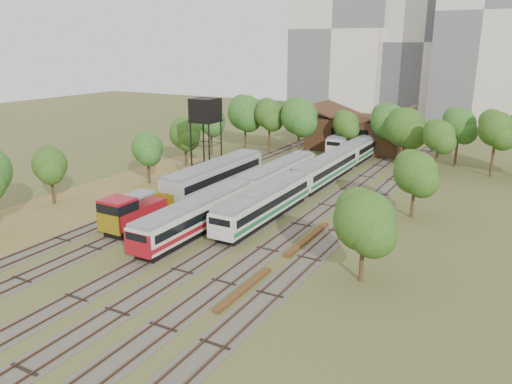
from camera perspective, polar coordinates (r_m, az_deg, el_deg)
The scene contains 18 objects.
ground at distance 40.22m, azimuth -13.54°, elevation -9.97°, with size 240.00×240.00×0.00m, color #475123.
dry_grass_patch at distance 57.65m, azimuth -21.51°, elevation -2.44°, with size 14.00×60.00×0.04m, color brown.
tracks at distance 59.80m, azimuth 2.19°, elevation -0.57°, with size 24.60×80.00×0.19m.
railcar_red_set at distance 55.46m, azimuth -1.50°, elevation -0.08°, with size 2.71×34.58×3.34m.
railcar_green_set at distance 66.94m, azimuth 8.06°, elevation 2.70°, with size 2.73×52.08×3.37m.
railcar_rear at distance 87.76m, azimuth 10.66°, elevation 5.88°, with size 2.73×16.08×3.37m.
shunter_locomotive at distance 50.25m, azimuth -14.09°, elevation -2.36°, with size 2.82×8.10×3.69m.
old_grey_coach at distance 61.33m, azimuth -4.66°, elevation 1.81°, with size 3.08×18.00×3.81m.
water_tower at distance 63.67m, azimuth -5.81°, elevation 9.05°, with size 3.22×3.22×11.15m.
rail_pile_near at distance 37.88m, azimuth -1.34°, elevation -11.00°, with size 0.52×7.73×0.26m, color brown.
rail_pile_far at distance 47.08m, azimuth 5.93°, elevation -5.35°, with size 0.57×9.16×0.30m, color brown.
maintenance_shed at distance 89.18m, azimuth 11.74°, elevation 6.72°, with size 16.45×11.55×7.58m.
tree_band_left at distance 62.73m, azimuth -17.38°, elevation 4.55°, with size 7.59×55.45×8.74m.
tree_band_far at distance 79.51m, azimuth 13.04°, elevation 7.81°, with size 50.16×11.35×9.44m.
tree_band_right at distance 53.44m, azimuth 17.23°, elevation 2.19°, with size 5.48×41.31×7.65m.
tower_left at distance 128.50m, azimuth 9.95°, elevation 17.84°, with size 22.00×16.00×42.00m, color beige.
tower_centre at distance 128.11m, azimuth 19.46°, elevation 15.84°, with size 20.00×18.00×36.00m, color beige.
tower_right at distance 118.71m, azimuth 25.00°, elevation 18.19°, with size 18.00×16.00×48.00m, color beige.
Camera 1 is at (25.07, -26.02, 17.67)m, focal length 35.00 mm.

